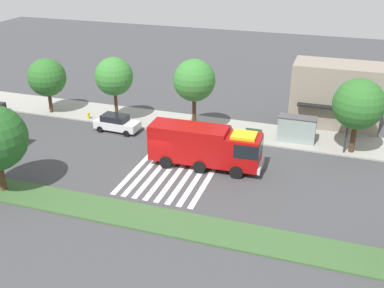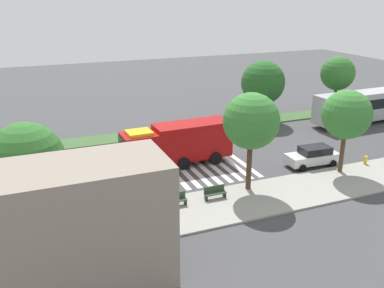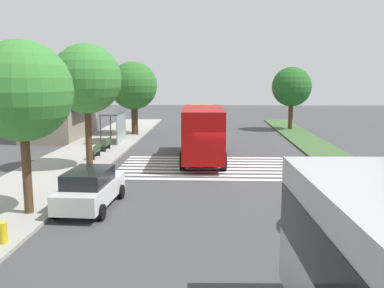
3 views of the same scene
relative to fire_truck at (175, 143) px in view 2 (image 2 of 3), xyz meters
The scene contains 18 objects.
ground_plane 4.68m from the fire_truck, 169.03° to the right, with size 120.00×120.00×0.00m, color #424244.
sidewalk 9.53m from the fire_truck, 116.39° to the left, with size 60.00×5.20×0.14m, color #9E9B93.
median_strip 9.98m from the fire_truck, 115.08° to the right, with size 60.00×3.00×0.14m, color #3D6033.
crosswalk 3.28m from the fire_truck, 161.88° to the right, with size 6.75×11.80×0.01m.
fire_truck is the anchor object (origin of this frame).
parked_car_mid 11.89m from the fire_truck, 157.34° to the left, with size 4.63×2.19×1.70m.
transit_bus 23.97m from the fire_truck, behind, with size 11.83×3.17×3.61m.
bus_stop_shelter 9.82m from the fire_truck, 47.58° to the left, with size 3.50×1.40×2.46m.
bench_near_shelter 7.84m from the fire_truck, 70.10° to the left, with size 1.60×0.50×0.90m.
bench_west_of_shelter 7.40m from the fire_truck, 93.21° to the left, with size 1.60×0.50×0.90m.
street_lamp 12.90m from the fire_truck, 29.82° to the left, with size 0.36×0.36×6.18m.
storefront_building 16.38m from the fire_truck, 53.57° to the left, with size 8.76×5.18×6.54m.
sidewalk_tree_west 14.09m from the fire_truck, 150.65° to the left, with size 3.92×3.92×6.82m.
sidewalk_tree_center 8.28m from the fire_truck, 116.67° to the left, with size 4.10×4.10×7.34m.
sidewalk_tree_far_east 13.79m from the fire_truck, 29.96° to the left, with size 4.50×4.50×6.84m.
median_tree_far_west 26.04m from the fire_truck, 159.98° to the right, with size 4.11×4.11×6.77m.
median_tree_west 16.65m from the fire_truck, 147.45° to the right, with size 4.94×4.94×6.85m.
fire_hydrant 16.47m from the fire_truck, 157.57° to the left, with size 0.28×0.28×0.70m, color gold.
Camera 2 is at (15.70, 32.89, 14.01)m, focal length 39.89 mm.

